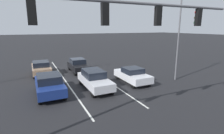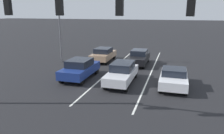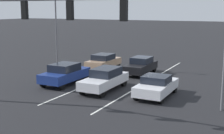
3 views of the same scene
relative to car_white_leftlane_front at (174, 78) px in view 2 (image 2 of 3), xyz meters
The scene contains 10 objects.
ground_plane 8.25m from the car_white_leftlane_front, 62.73° to the right, with size 240.00×240.00×0.00m, color black.
lane_stripe_left_divider 4.59m from the car_white_leftlane_front, 64.59° to the right, with size 0.12×18.41×0.01m, color silver.
lane_stripe_center_divider 6.97m from the car_white_leftlane_front, 36.29° to the right, with size 0.12×18.41×0.01m, color silver.
car_white_leftlane_front is the anchor object (origin of this frame).
car_silver_midlane_front 3.76m from the car_white_leftlane_front, ahead, with size 1.72×4.57×1.55m.
car_navy_rightlane_front 7.30m from the car_white_leftlane_front, ahead, with size 1.90×4.32×1.58m.
car_tan_rightlane_second 9.93m from the car_white_leftlane_front, 41.22° to the right, with size 1.82×4.06×1.45m.
car_black_midlane_second 7.05m from the car_white_leftlane_front, 59.99° to the right, with size 1.73×4.17×1.49m.
traffic_signal_gantry 9.56m from the car_white_leftlane_front, 45.61° to the left, with size 13.21×0.37×6.64m.
street_lamp_right_shoulder 13.32m from the car_white_leftlane_front, 23.79° to the right, with size 2.01×0.24×8.68m.
Camera 2 is at (-3.74, 22.77, 5.29)m, focal length 35.00 mm.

